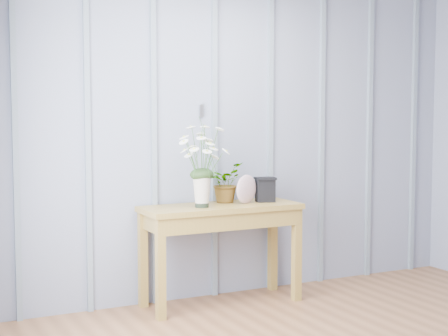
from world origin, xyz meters
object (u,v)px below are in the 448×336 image
daisy_vase (202,154)px  carved_box (265,189)px  felt_disc_vessel (246,189)px  sideboard (221,220)px

daisy_vase → carved_box: bearing=5.9°
daisy_vase → felt_disc_vessel: daisy_vase is taller
daisy_vase → carved_box: size_ratio=3.26×
sideboard → daisy_vase: (-0.18, -0.05, 0.50)m
sideboard → felt_disc_vessel: felt_disc_vessel is taller
daisy_vase → felt_disc_vessel: 0.48m
felt_disc_vessel → carved_box: (0.18, 0.02, -0.01)m
sideboard → carved_box: bearing=0.5°
felt_disc_vessel → carved_box: 0.18m
sideboard → felt_disc_vessel: (0.20, -0.02, 0.22)m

